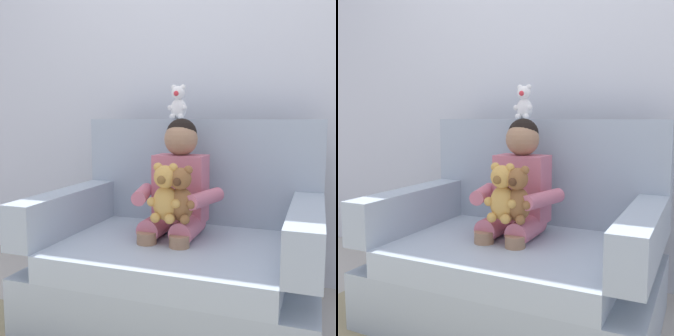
{
  "view_description": "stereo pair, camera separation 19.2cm",
  "coord_description": "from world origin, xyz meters",
  "views": [
    {
      "loc": [
        0.62,
        -1.84,
        0.98
      ],
      "look_at": [
        -0.03,
        -0.05,
        0.75
      ],
      "focal_mm": 44.31,
      "sensor_mm": 36.0,
      "label": 1
    },
    {
      "loc": [
        0.8,
        -1.77,
        0.98
      ],
      "look_at": [
        -0.03,
        -0.05,
        0.75
      ],
      "focal_mm": 44.31,
      "sensor_mm": 36.0,
      "label": 2
    }
  ],
  "objects": [
    {
      "name": "ground_plane",
      "position": [
        0.0,
        0.0,
        0.0
      ],
      "size": [
        8.0,
        8.0,
        0.0
      ],
      "primitive_type": "plane",
      "color": "#ADA89E"
    },
    {
      "name": "back_wall",
      "position": [
        0.0,
        0.69,
        1.3
      ],
      "size": [
        6.0,
        0.1,
        2.6
      ],
      "primitive_type": "cube",
      "color": "silver",
      "rests_on": "ground"
    },
    {
      "name": "armchair",
      "position": [
        0.0,
        0.05,
        0.3
      ],
      "size": [
        1.31,
        0.92,
        0.98
      ],
      "color": "#9EADBC",
      "rests_on": "ground"
    },
    {
      "name": "seated_child",
      "position": [
        -0.03,
        0.07,
        0.61
      ],
      "size": [
        0.45,
        0.39,
        0.82
      ],
      "rotation": [
        0.0,
        0.0,
        -0.01
      ],
      "color": "#C66B7F",
      "rests_on": "armchair"
    },
    {
      "name": "plush_brown",
      "position": [
        0.04,
        -0.08,
        0.63
      ],
      "size": [
        0.16,
        0.13,
        0.26
      ],
      "rotation": [
        0.0,
        0.0,
        -0.06
      ],
      "color": "brown",
      "rests_on": "armchair"
    },
    {
      "name": "plush_honey",
      "position": [
        -0.03,
        -0.1,
        0.64
      ],
      "size": [
        0.16,
        0.13,
        0.27
      ],
      "rotation": [
        0.0,
        0.0,
        0.19
      ],
      "color": "gold",
      "rests_on": "armchair"
    },
    {
      "name": "plush_white_on_backrest",
      "position": [
        -0.13,
        0.38,
        1.07
      ],
      "size": [
        0.12,
        0.09,
        0.19
      ],
      "rotation": [
        0.0,
        0.0,
        -0.15
      ],
      "color": "white",
      "rests_on": "armchair"
    }
  ]
}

